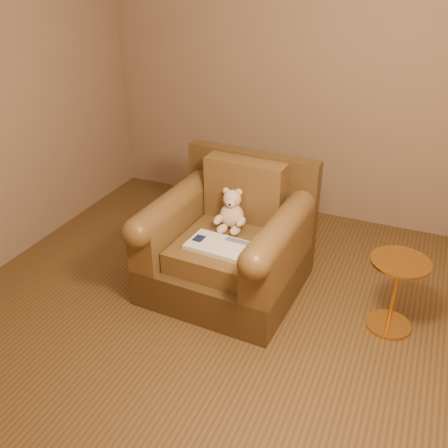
% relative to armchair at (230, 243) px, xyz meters
% --- Properties ---
extents(floor, '(4.00, 4.00, 0.00)m').
position_rel_armchair_xyz_m(floor, '(0.22, -0.57, -0.36)').
color(floor, brown).
rests_on(floor, ground).
extents(room, '(4.02, 4.02, 2.71)m').
position_rel_armchair_xyz_m(room, '(0.22, -0.57, 1.35)').
color(room, '#856852').
rests_on(room, ground).
extents(armchair, '(1.08, 1.03, 0.93)m').
position_rel_armchair_xyz_m(armchair, '(0.00, 0.00, 0.00)').
color(armchair, '#473017').
rests_on(armchair, floor).
extents(teddy_bear, '(0.22, 0.26, 0.31)m').
position_rel_armchair_xyz_m(teddy_bear, '(-0.02, 0.09, 0.20)').
color(teddy_bear, beige).
rests_on(teddy_bear, armchair).
extents(guidebook, '(0.45, 0.29, 0.03)m').
position_rel_armchair_xyz_m(guidebook, '(0.01, -0.22, 0.10)').
color(guidebook, beige).
rests_on(guidebook, armchair).
extents(side_table, '(0.38, 0.38, 0.53)m').
position_rel_armchair_xyz_m(side_table, '(1.18, -0.02, -0.08)').
color(side_table, gold).
rests_on(side_table, floor).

